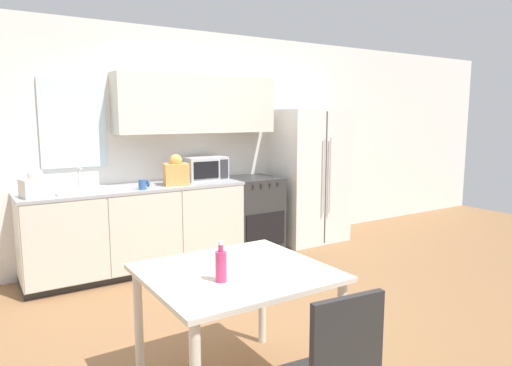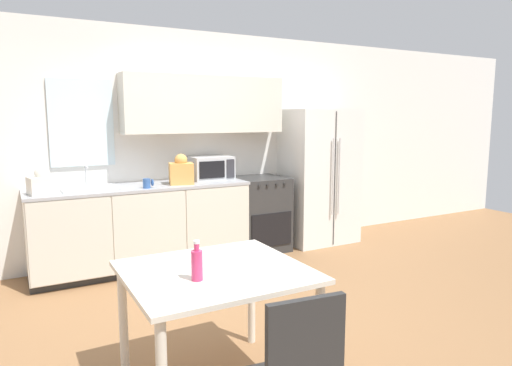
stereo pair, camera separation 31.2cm
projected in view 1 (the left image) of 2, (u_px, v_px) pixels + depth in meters
ground_plane at (250, 312)px, 3.96m from camera, size 12.00×12.00×0.00m
wall_back at (168, 138)px, 5.37m from camera, size 12.00×0.38×2.70m
kitchen_counter at (137, 229)px, 4.97m from camera, size 2.36×0.67×0.94m
oven_range at (252, 214)px, 5.78m from camera, size 0.63×0.63×0.93m
refrigerator at (309, 176)px, 6.18m from camera, size 0.94×0.71×1.78m
kitchen_sink at (83, 190)px, 4.62m from camera, size 0.55×0.42×0.23m
microwave at (204, 168)px, 5.44m from camera, size 0.49×0.37×0.28m
coffee_mug at (143, 184)px, 4.72m from camera, size 0.11×0.08×0.10m
grocery_bag_0 at (36, 185)px, 4.27m from camera, size 0.29×0.26×0.27m
grocery_bag_1 at (176, 172)px, 5.03m from camera, size 0.30×0.27×0.34m
dining_table at (236, 287)px, 2.75m from camera, size 1.06×0.96×0.77m
drink_bottle at (221, 265)px, 2.54m from camera, size 0.06×0.06×0.23m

